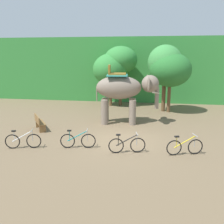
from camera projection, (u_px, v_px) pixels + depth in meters
The scene contains 12 objects.
ground_plane at pixel (119, 141), 13.27m from camera, with size 80.00×80.00×0.00m, color brown.
foliage_hedge at pixel (137, 69), 26.12m from camera, with size 36.00×6.00×6.01m, color #338438.
tree_center at pixel (111, 69), 21.70m from camera, with size 3.02×3.02×4.51m.
tree_far_right at pixel (121, 60), 21.73m from camera, with size 2.86×2.86×5.14m.
tree_far_left at pixel (165, 63), 19.46m from camera, with size 2.67×2.67×5.16m.
tree_center_left at pixel (170, 70), 19.22m from camera, with size 3.19×3.19×4.58m.
elephant at pixel (124, 90), 16.24m from camera, with size 4.21×2.09×3.78m.
bike_white at pixel (23, 141), 12.11m from camera, with size 1.67×0.59×0.92m.
bike_teal at pixel (78, 140), 12.15m from camera, with size 1.69×0.52×0.92m.
bike_black at pixel (127, 145), 11.55m from camera, with size 1.67×0.59×0.92m.
bike_yellow at pixel (185, 147), 11.32m from camera, with size 1.65×0.66×0.92m.
wooden_bench at pixel (39, 122), 15.08m from camera, with size 1.19×1.47×0.89m.
Camera 1 is at (1.65, -12.50, 4.40)m, focal length 40.59 mm.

